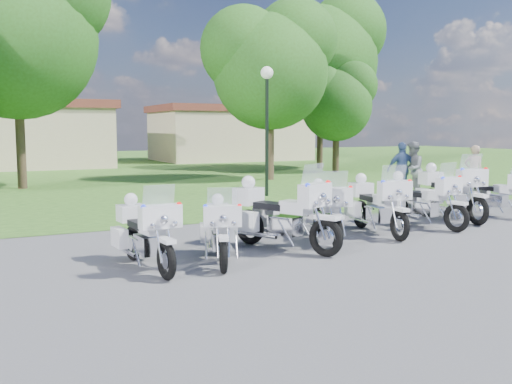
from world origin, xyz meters
name	(u,v)px	position (x,y,z in m)	size (l,w,h in m)	color
ground	(319,239)	(0.00, 0.00, 0.00)	(100.00, 100.00, 0.00)	#535358
grass_lawn	(91,166)	(0.00, 27.00, 0.00)	(100.00, 48.00, 0.01)	#2C571B
motorcycle_0	(145,232)	(-4.07, -0.88, 0.63)	(0.84, 2.23, 1.50)	black
motorcycle_1	(220,229)	(-2.73, -1.00, 0.59)	(1.12, 2.02, 1.41)	black
motorcycle_2	(280,213)	(-1.27, -0.54, 0.73)	(1.51, 2.40, 1.73)	black
motorcycle_3	(326,210)	(0.08, -0.14, 0.65)	(1.24, 2.21, 1.54)	black
motorcycle_4	(376,204)	(1.54, 0.01, 0.67)	(1.00, 2.39, 1.61)	black
motorcycle_5	(421,199)	(3.12, 0.27, 0.67)	(1.03, 2.37, 1.60)	black
motorcycle_6	(450,191)	(4.61, 0.85, 0.74)	(1.05, 2.62, 1.76)	black
motorcycle_7	(493,192)	(6.08, 0.73, 0.64)	(0.99, 2.26, 1.53)	black
lamp_post	(267,100)	(2.62, 7.55, 3.39)	(0.44, 0.44, 4.54)	black
tree_1	(14,23)	(-5.04, 14.12, 6.45)	(7.31, 6.24, 9.74)	#38281C
tree_2	(269,61)	(5.70, 13.32, 5.49)	(6.22, 5.31, 8.30)	#38281C
tree_3	(336,99)	(11.15, 15.91, 4.00)	(4.54, 3.88, 6.06)	#38281C
tree_4	(320,52)	(11.92, 18.81, 6.89)	(7.81, 6.67, 10.41)	#38281C
building_east	(230,133)	(11.00, 30.00, 2.07)	(11.44, 7.28, 4.10)	tan
bystander_a	(473,172)	(8.88, 4.04, 0.90)	(0.66, 0.43, 1.81)	#9F826B
bystander_b	(412,170)	(6.99, 5.00, 0.97)	(0.94, 0.73, 1.93)	slate
bystander_c	(402,170)	(6.72, 5.20, 0.96)	(1.12, 0.47, 1.91)	#385186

